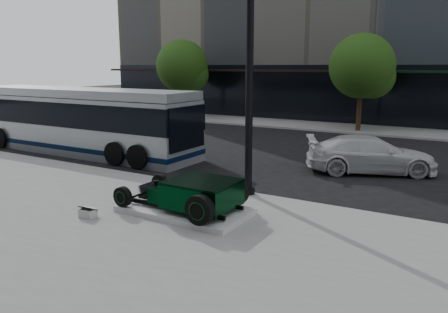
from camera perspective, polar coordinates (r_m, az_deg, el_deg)
The scene contains 9 objects.
ground at distance 15.92m, azimuth 2.06°, elevation -2.54°, with size 120.00×120.00×0.00m, color black.
sidewalk_far at distance 28.78m, azimuth 15.61°, elevation 3.60°, with size 70.00×4.00×0.12m, color gray.
street_trees at distance 27.34m, azimuth 17.87°, elevation 10.86°, with size 29.80×3.80×5.70m.
display_plinth at distance 11.66m, azimuth -5.13°, elevation -6.97°, with size 3.40×1.80×0.15m, color silver.
hot_rod at distance 11.33m, azimuth -3.80°, elevation -4.86°, with size 3.22×2.00×0.81m.
info_plaque at distance 11.81m, azimuth -17.34°, elevation -6.99°, with size 0.42×0.33×0.31m.
lamppost at distance 12.79m, azimuth 3.34°, elevation 9.88°, with size 0.40×0.40×7.35m.
transit_bus at distance 21.19m, azimuth -18.24°, elevation 4.54°, with size 12.12×2.88×2.92m.
white_sedan at distance 17.19m, azimuth 18.59°, elevation 0.25°, with size 1.91×4.71×1.37m, color white.
Camera 1 is at (7.39, -13.55, 3.93)m, focal length 35.00 mm.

